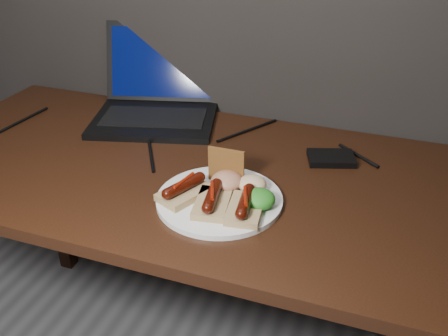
% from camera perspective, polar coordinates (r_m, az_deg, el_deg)
% --- Properties ---
extents(desk, '(1.40, 0.70, 0.75)m').
position_cam_1_polar(desk, '(1.29, -5.52, -3.10)').
color(desk, '#34170D').
rests_on(desk, ground).
extents(laptop, '(0.42, 0.42, 0.25)m').
position_cam_1_polar(laptop, '(1.51, -7.64, 7.90)').
color(laptop, black).
rests_on(laptop, desk).
extents(hard_drive, '(0.13, 0.11, 0.02)m').
position_cam_1_polar(hard_drive, '(1.28, 12.15, 1.11)').
color(hard_drive, black).
rests_on(hard_drive, desk).
extents(desk_cables, '(1.02, 0.40, 0.01)m').
position_cam_1_polar(desk_cables, '(1.37, -5.06, 3.51)').
color(desk_cables, black).
rests_on(desk_cables, desk).
extents(plate, '(0.35, 0.35, 0.01)m').
position_cam_1_polar(plate, '(1.10, -0.53, -3.64)').
color(plate, white).
rests_on(plate, desk).
extents(bread_sausage_left, '(0.11, 0.13, 0.04)m').
position_cam_1_polar(bread_sausage_left, '(1.09, -4.58, -2.51)').
color(bread_sausage_left, tan).
rests_on(bread_sausage_left, plate).
extents(bread_sausage_center, '(0.09, 0.12, 0.04)m').
position_cam_1_polar(bread_sausage_center, '(1.05, -1.35, -3.68)').
color(bread_sausage_center, tan).
rests_on(bread_sausage_center, plate).
extents(bread_sausage_right, '(0.08, 0.12, 0.04)m').
position_cam_1_polar(bread_sausage_right, '(1.04, 2.45, -4.33)').
color(bread_sausage_right, tan).
rests_on(bread_sausage_right, plate).
extents(crispbread, '(0.09, 0.01, 0.08)m').
position_cam_1_polar(crispbread, '(1.13, 0.25, 0.26)').
color(crispbread, brown).
rests_on(crispbread, plate).
extents(salad_greens, '(0.07, 0.07, 0.04)m').
position_cam_1_polar(salad_greens, '(1.06, 4.00, -3.54)').
color(salad_greens, '#136017').
rests_on(salad_greens, plate).
extents(salsa_mound, '(0.07, 0.07, 0.04)m').
position_cam_1_polar(salsa_mound, '(1.11, 0.33, -1.47)').
color(salsa_mound, maroon).
rests_on(salsa_mound, plate).
extents(coleslaw_mound, '(0.06, 0.06, 0.04)m').
position_cam_1_polar(coleslaw_mound, '(1.11, 3.24, -1.83)').
color(coleslaw_mound, beige).
rests_on(coleslaw_mound, plate).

